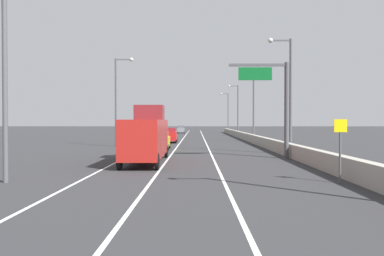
{
  "coord_description": "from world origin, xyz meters",
  "views": [
    {
      "loc": [
        0.16,
        -2.83,
        2.91
      ],
      "look_at": [
        -0.38,
        49.67,
        2.0
      ],
      "focal_mm": 36.5,
      "sensor_mm": 36.0,
      "label": 1
    }
  ],
  "objects_px": {
    "car_red_0": "(170,135)",
    "speed_advisory_sign": "(340,146)",
    "car_yellow_3": "(160,140)",
    "car_gray_2": "(181,129)",
    "lamp_post_right_third": "(252,101)",
    "box_truck": "(147,136)",
    "lamp_post_left_mid": "(118,96)",
    "overhead_sign_gantry": "(277,98)",
    "lamp_post_right_second": "(288,88)",
    "lamp_post_left_near": "(10,58)",
    "lamp_post_right_fourth": "(237,107)",
    "car_green_1": "(164,131)",
    "lamp_post_right_fifth": "(227,110)"
  },
  "relations": [
    {
      "from": "car_red_0",
      "to": "speed_advisory_sign",
      "type": "bearing_deg",
      "value": -73.41
    },
    {
      "from": "car_yellow_3",
      "to": "car_gray_2",
      "type": "bearing_deg",
      "value": 90.03
    },
    {
      "from": "lamp_post_right_third",
      "to": "car_yellow_3",
      "type": "distance_m",
      "value": 21.0
    },
    {
      "from": "speed_advisory_sign",
      "to": "car_gray_2",
      "type": "bearing_deg",
      "value": 97.72
    },
    {
      "from": "car_gray_2",
      "to": "box_truck",
      "type": "height_order",
      "value": "box_truck"
    },
    {
      "from": "speed_advisory_sign",
      "to": "lamp_post_left_mid",
      "type": "relative_size",
      "value": 0.29
    },
    {
      "from": "overhead_sign_gantry",
      "to": "lamp_post_right_second",
      "type": "height_order",
      "value": "lamp_post_right_second"
    },
    {
      "from": "car_red_0",
      "to": "car_gray_2",
      "type": "bearing_deg",
      "value": 90.29
    },
    {
      "from": "lamp_post_right_third",
      "to": "overhead_sign_gantry",
      "type": "bearing_deg",
      "value": -93.88
    },
    {
      "from": "car_gray_2",
      "to": "lamp_post_left_near",
      "type": "bearing_deg",
      "value": -93.73
    },
    {
      "from": "lamp_post_left_mid",
      "to": "car_red_0",
      "type": "bearing_deg",
      "value": 55.35
    },
    {
      "from": "box_truck",
      "to": "overhead_sign_gantry",
      "type": "bearing_deg",
      "value": 17.73
    },
    {
      "from": "speed_advisory_sign",
      "to": "lamp_post_right_fourth",
      "type": "bearing_deg",
      "value": 88.63
    },
    {
      "from": "car_red_0",
      "to": "lamp_post_left_mid",
      "type": "bearing_deg",
      "value": -124.65
    },
    {
      "from": "car_red_0",
      "to": "box_truck",
      "type": "height_order",
      "value": "box_truck"
    },
    {
      "from": "car_green_1",
      "to": "lamp_post_right_second",
      "type": "bearing_deg",
      "value": -72.12
    },
    {
      "from": "lamp_post_right_fourth",
      "to": "box_truck",
      "type": "xyz_separation_m",
      "value": [
        -11.7,
        -51.47,
        -4.0
      ]
    },
    {
      "from": "car_yellow_3",
      "to": "speed_advisory_sign",
      "type": "bearing_deg",
      "value": -64.2
    },
    {
      "from": "car_yellow_3",
      "to": "lamp_post_right_third",
      "type": "bearing_deg",
      "value": 54.67
    },
    {
      "from": "overhead_sign_gantry",
      "to": "lamp_post_right_fifth",
      "type": "bearing_deg",
      "value": 88.59
    },
    {
      "from": "car_yellow_3",
      "to": "lamp_post_right_fourth",
      "type": "bearing_deg",
      "value": 72.93
    },
    {
      "from": "lamp_post_right_second",
      "to": "car_red_0",
      "type": "bearing_deg",
      "value": 122.3
    },
    {
      "from": "overhead_sign_gantry",
      "to": "lamp_post_left_mid",
      "type": "xyz_separation_m",
      "value": [
        -15.33,
        14.45,
        1.15
      ]
    },
    {
      "from": "overhead_sign_gantry",
      "to": "lamp_post_left_near",
      "type": "distance_m",
      "value": 19.41
    },
    {
      "from": "speed_advisory_sign",
      "to": "car_yellow_3",
      "type": "height_order",
      "value": "speed_advisory_sign"
    },
    {
      "from": "lamp_post_right_third",
      "to": "box_truck",
      "type": "xyz_separation_m",
      "value": [
        -11.58,
        -29.31,
        -4.0
      ]
    },
    {
      "from": "overhead_sign_gantry",
      "to": "car_yellow_3",
      "type": "distance_m",
      "value": 14.33
    },
    {
      "from": "car_gray_2",
      "to": "box_truck",
      "type": "bearing_deg",
      "value": -89.79
    },
    {
      "from": "lamp_post_left_near",
      "to": "car_gray_2",
      "type": "xyz_separation_m",
      "value": [
        5.05,
        77.44,
        -4.94
      ]
    },
    {
      "from": "car_gray_2",
      "to": "car_green_1",
      "type": "bearing_deg",
      "value": -99.66
    },
    {
      "from": "car_red_0",
      "to": "car_gray_2",
      "type": "distance_m",
      "value": 42.92
    },
    {
      "from": "lamp_post_right_second",
      "to": "lamp_post_right_third",
      "type": "height_order",
      "value": "same"
    },
    {
      "from": "lamp_post_left_near",
      "to": "car_green_1",
      "type": "height_order",
      "value": "lamp_post_left_near"
    },
    {
      "from": "lamp_post_right_fifth",
      "to": "car_yellow_3",
      "type": "height_order",
      "value": "lamp_post_right_fifth"
    },
    {
      "from": "lamp_post_left_mid",
      "to": "car_green_1",
      "type": "distance_m",
      "value": 35.18
    },
    {
      "from": "speed_advisory_sign",
      "to": "box_truck",
      "type": "bearing_deg",
      "value": 138.7
    },
    {
      "from": "speed_advisory_sign",
      "to": "car_gray_2",
      "type": "relative_size",
      "value": 0.69
    },
    {
      "from": "lamp_post_right_second",
      "to": "lamp_post_right_third",
      "type": "distance_m",
      "value": 22.16
    },
    {
      "from": "lamp_post_right_second",
      "to": "lamp_post_left_near",
      "type": "distance_m",
      "value": 23.36
    },
    {
      "from": "lamp_post_left_mid",
      "to": "car_gray_2",
      "type": "relative_size",
      "value": 2.35
    },
    {
      "from": "lamp_post_right_fifth",
      "to": "car_red_0",
      "type": "xyz_separation_m",
      "value": [
        -11.58,
        -48.1,
        -4.87
      ]
    },
    {
      "from": "box_truck",
      "to": "speed_advisory_sign",
      "type": "bearing_deg",
      "value": -41.3
    },
    {
      "from": "lamp_post_left_mid",
      "to": "box_truck",
      "type": "xyz_separation_m",
      "value": [
        5.52,
        -17.59,
        -4.0
      ]
    },
    {
      "from": "speed_advisory_sign",
      "to": "car_yellow_3",
      "type": "distance_m",
      "value": 24.07
    },
    {
      "from": "lamp_post_right_fifth",
      "to": "car_green_1",
      "type": "distance_m",
      "value": 26.26
    },
    {
      "from": "lamp_post_left_mid",
      "to": "car_gray_2",
      "type": "bearing_deg",
      "value": 84.09
    },
    {
      "from": "lamp_post_right_third",
      "to": "box_truck",
      "type": "relative_size",
      "value": 1.08
    },
    {
      "from": "overhead_sign_gantry",
      "to": "car_yellow_3",
      "type": "bearing_deg",
      "value": 136.48
    },
    {
      "from": "lamp_post_right_third",
      "to": "car_red_0",
      "type": "height_order",
      "value": "lamp_post_right_third"
    },
    {
      "from": "lamp_post_right_second",
      "to": "car_yellow_3",
      "type": "distance_m",
      "value": 13.91
    }
  ]
}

